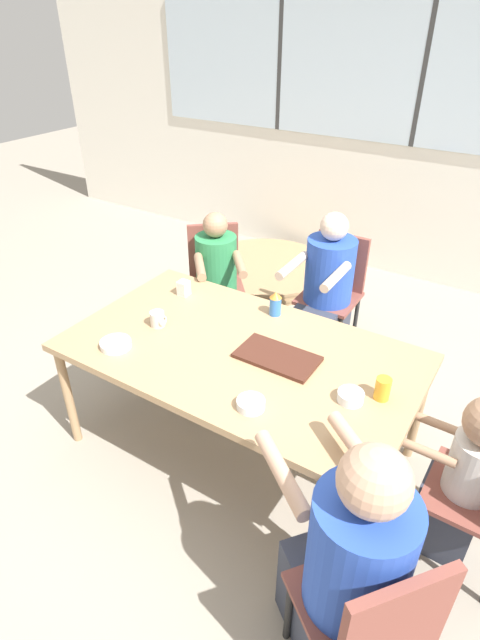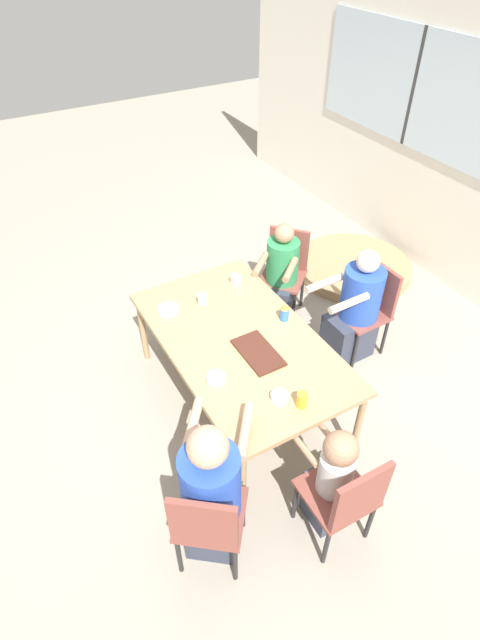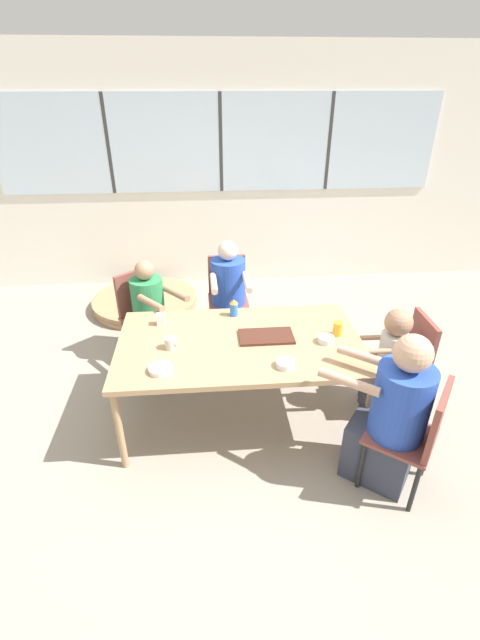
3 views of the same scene
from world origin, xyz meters
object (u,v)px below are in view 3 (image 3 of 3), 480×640
Objects in this scene: person_toddler at (387,363)px; coffee_mug at (171,343)px; chair_for_man_teal_shirt at (418,431)px; person_man_teal_shirt at (391,420)px; chair_for_man_blue_shirt at (227,290)px; milk_carton_small at (161,319)px; person_woman_green_shirt at (152,318)px; folded_table_stack at (145,301)px; juice_glass at (338,329)px; bowl_white_shallow at (161,369)px; chair_for_toddler at (408,357)px; bowl_fruit at (326,339)px; person_man_blue_shirt at (229,300)px; chair_for_woman_green_shirt at (141,308)px; bowl_cereal at (285,364)px; sippy_cup at (234,307)px.

coffee_mug is (-1.67, -0.03, 0.29)m from person_toddler.
chair_for_man_teal_shirt is 0.17m from person_man_teal_shirt.
milk_carton_small is at bearing 59.36° from chair_for_man_blue_shirt.
coffee_mug is (0.25, -0.92, 0.29)m from person_woman_green_shirt.
person_man_teal_shirt is at bearing -55.21° from folded_table_stack.
juice_glass is (1.25, 0.08, 0.01)m from coffee_mug.
person_man_teal_shirt is 7.09× the size of bowl_white_shallow.
chair_for_toddler reaches higher than bowl_fruit.
juice_glass reaches higher than milk_carton_small.
coffee_mug is at bearing 79.45° from bowl_white_shallow.
person_man_teal_shirt reaches higher than person_man_blue_shirt.
chair_for_woman_green_shirt is at bearing -83.42° from folded_table_stack.
chair_for_woman_green_shirt is 0.68× the size of folded_table_stack.
bowl_white_shallow is 0.84m from bowl_cereal.
coffee_mug is 0.53× the size of bowl_white_shallow.
person_woman_green_shirt is 7.98× the size of bowl_cereal.
bowl_fruit is at bearing -0.70° from coffee_mug.
person_woman_green_shirt is 1.09× the size of person_toddler.
person_toddler is 5.74× the size of bowl_white_shallow.
chair_for_woman_green_shirt is at bearing 144.59° from bowl_fruit.
person_man_blue_shirt reaches higher than bowl_cereal.
sippy_cup is (0.85, -0.60, 0.28)m from chair_for_woman_green_shirt.
milk_carton_small reaches higher than bowl_white_shallow.
person_toddler reaches higher than bowl_fruit.
chair_for_man_blue_shirt is 2.23m from person_man_teal_shirt.
bowl_cereal is (-0.88, -0.32, 0.27)m from person_toddler.
person_man_teal_shirt reaches higher than juice_glass.
bowl_cereal is (-0.76, 0.47, 0.23)m from chair_for_man_teal_shirt.
chair_for_toddler is 0.83× the size of person_woman_green_shirt.
bowl_fruit is at bearing 61.20° from person_man_teal_shirt.
coffee_mug is 2.23m from folded_table_stack.
chair_for_toddler reaches higher than folded_table_stack.
sippy_cup is at bearing 111.53° from bowl_cereal.
milk_carton_small is (-1.64, 1.11, 0.25)m from chair_for_man_teal_shirt.
bowl_white_shallow is 1.35× the size of bowl_fruit.
person_man_blue_shirt is at bearing 149.24° from chair_for_woman_green_shirt.
chair_for_man_teal_shirt is 0.91× the size of person_toddler.
juice_glass is (0.76, -0.38, -0.02)m from sippy_cup.
chair_for_toddler is 1.78m from person_man_blue_shirt.
person_man_teal_shirt is (0.92, -1.86, 0.04)m from person_man_blue_shirt.
person_woman_green_shirt is at bearing 104.99° from milk_carton_small.
juice_glass is 0.60m from bowl_cereal.
person_woman_green_shirt reaches higher than bowl_cereal.
bowl_fruit is (0.65, -1.39, 0.23)m from chair_for_man_blue_shirt.
person_man_teal_shirt is 9.59× the size of bowl_fruit.
chair_for_man_blue_shirt is 0.17m from person_man_blue_shirt.
bowl_cereal is (1.14, -1.34, 0.23)m from chair_for_woman_green_shirt.
coffee_mug is (-1.41, 0.66, 0.24)m from person_man_teal_shirt.
person_man_teal_shirt is 0.79m from juice_glass.
chair_for_man_teal_shirt is 7.09× the size of bowl_fruit.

